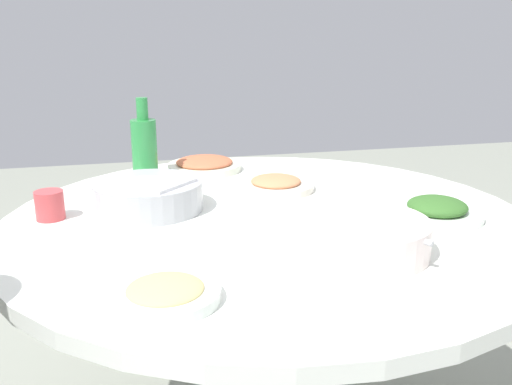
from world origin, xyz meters
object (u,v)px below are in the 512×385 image
(round_dining_table, at_px, (268,256))
(tea_cup_near, at_px, (50,205))
(green_bottle, at_px, (144,148))
(dish_shrimp, at_px, (276,184))
(dish_noodles, at_px, (166,293))
(rice_bowl, at_px, (148,195))
(dish_greens, at_px, (437,210))
(soup_bowl, at_px, (360,237))
(dish_tofu_braise, at_px, (204,165))

(round_dining_table, distance_m, tea_cup_near, 0.57)
(round_dining_table, xyz_separation_m, green_bottle, (-0.29, 0.41, 0.22))
(green_bottle, bearing_deg, tea_cup_near, -128.54)
(dish_shrimp, relative_size, dish_noodles, 1.16)
(rice_bowl, xyz_separation_m, dish_greens, (0.71, -0.24, -0.02))
(dish_noodles, bearing_deg, dish_greens, 22.50)
(rice_bowl, distance_m, dish_shrimp, 0.39)
(dish_greens, height_order, green_bottle, green_bottle)
(round_dining_table, relative_size, dish_shrimp, 5.93)
(soup_bowl, xyz_separation_m, tea_cup_near, (-0.67, 0.38, 0.00))
(green_bottle, relative_size, tea_cup_near, 3.58)
(dish_noodles, bearing_deg, dish_shrimp, 59.30)
(soup_bowl, relative_size, dish_greens, 1.29)
(dish_shrimp, bearing_deg, round_dining_table, -110.27)
(rice_bowl, bearing_deg, dish_greens, -18.58)
(dish_noodles, xyz_separation_m, green_bottle, (0.01, 0.83, 0.09))
(round_dining_table, height_order, soup_bowl, soup_bowl)
(green_bottle, height_order, tea_cup_near, green_bottle)
(dish_shrimp, distance_m, green_bottle, 0.43)
(green_bottle, xyz_separation_m, tea_cup_near, (-0.25, -0.32, -0.07))
(soup_bowl, distance_m, green_bottle, 0.82)
(rice_bowl, height_order, green_bottle, green_bottle)
(soup_bowl, bearing_deg, tea_cup_near, 150.02)
(round_dining_table, xyz_separation_m, dish_shrimp, (0.08, 0.22, 0.13))
(dish_tofu_braise, height_order, green_bottle, green_bottle)
(tea_cup_near, bearing_deg, dish_tofu_braise, 42.15)
(round_dining_table, relative_size, dish_greens, 5.89)
(rice_bowl, height_order, dish_shrimp, rice_bowl)
(dish_greens, bearing_deg, dish_shrimp, 133.69)
(dish_shrimp, bearing_deg, dish_noodles, -120.70)
(dish_shrimp, distance_m, tea_cup_near, 0.64)
(dish_tofu_braise, bearing_deg, green_bottle, -155.17)
(dish_greens, relative_size, dish_tofu_braise, 0.92)
(round_dining_table, xyz_separation_m, dish_greens, (0.41, -0.12, 0.13))
(dish_tofu_braise, relative_size, green_bottle, 0.95)
(dish_greens, distance_m, tea_cup_near, 0.98)
(soup_bowl, xyz_separation_m, dish_noodles, (-0.42, -0.13, -0.02))
(tea_cup_near, bearing_deg, dish_shrimp, 11.31)
(round_dining_table, xyz_separation_m, dish_noodles, (-0.30, -0.41, 0.13))
(round_dining_table, distance_m, dish_shrimp, 0.27)
(dish_greens, xyz_separation_m, dish_tofu_braise, (-0.50, 0.63, -0.00))
(soup_bowl, xyz_separation_m, green_bottle, (-0.42, 0.70, 0.07))
(round_dining_table, bearing_deg, dish_greens, -16.49)
(dish_greens, bearing_deg, dish_noodles, -157.50)
(dish_tofu_braise, xyz_separation_m, green_bottle, (-0.20, -0.09, 0.09))
(dish_tofu_braise, bearing_deg, dish_shrimp, -58.70)
(dish_noodles, relative_size, dish_greens, 0.86)
(dish_shrimp, bearing_deg, tea_cup_near, -168.69)
(dish_greens, relative_size, tea_cup_near, 3.14)
(dish_shrimp, bearing_deg, green_bottle, 152.75)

